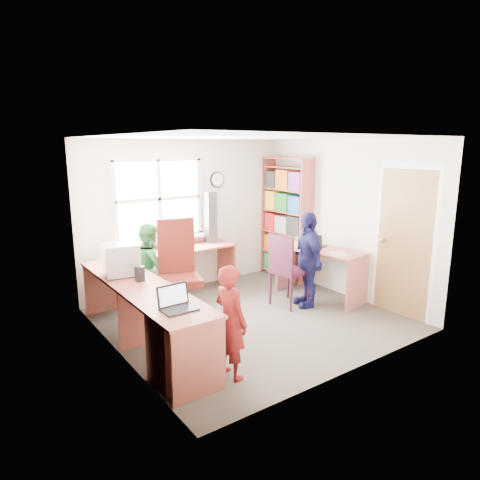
{
  "coord_description": "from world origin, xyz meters",
  "views": [
    {
      "loc": [
        -3.26,
        -4.35,
        2.29
      ],
      "look_at": [
        0.0,
        0.25,
        1.05
      ],
      "focal_mm": 32.0,
      "sensor_mm": 36.0,
      "label": 1
    }
  ],
  "objects_px": {
    "wooden_chair": "(286,268)",
    "laptop_right": "(314,244)",
    "potted_plant": "(152,242)",
    "cd_tower": "(210,217)",
    "person_green": "(151,268)",
    "person_navy": "(307,260)",
    "person_red": "(230,322)",
    "bookshelf": "(286,222)",
    "right_desk": "(321,262)",
    "crt_monitor": "(121,259)",
    "laptop_left": "(176,303)",
    "l_desk": "(172,315)",
    "swivel_chair": "(179,277)"
  },
  "relations": [
    {
      "from": "wooden_chair",
      "to": "person_navy",
      "type": "xyz_separation_m",
      "value": [
        0.26,
        -0.15,
        0.11
      ]
    },
    {
      "from": "laptop_right",
      "to": "person_green",
      "type": "bearing_deg",
      "value": 52.09
    },
    {
      "from": "laptop_right",
      "to": "cd_tower",
      "type": "relative_size",
      "value": 0.47
    },
    {
      "from": "wooden_chair",
      "to": "laptop_right",
      "type": "height_order",
      "value": "wooden_chair"
    },
    {
      "from": "laptop_right",
      "to": "person_navy",
      "type": "distance_m",
      "value": 0.54
    },
    {
      "from": "l_desk",
      "to": "right_desk",
      "type": "bearing_deg",
      "value": 7.91
    },
    {
      "from": "l_desk",
      "to": "right_desk",
      "type": "distance_m",
      "value": 2.75
    },
    {
      "from": "l_desk",
      "to": "person_red",
      "type": "xyz_separation_m",
      "value": [
        0.26,
        -0.78,
        0.13
      ]
    },
    {
      "from": "laptop_right",
      "to": "bookshelf",
      "type": "bearing_deg",
      "value": -34.06
    },
    {
      "from": "right_desk",
      "to": "potted_plant",
      "type": "height_order",
      "value": "potted_plant"
    },
    {
      "from": "crt_monitor",
      "to": "l_desk",
      "type": "bearing_deg",
      "value": -66.94
    },
    {
      "from": "swivel_chair",
      "to": "laptop_left",
      "type": "relative_size",
      "value": 4.02
    },
    {
      "from": "crt_monitor",
      "to": "person_red",
      "type": "bearing_deg",
      "value": -65.52
    },
    {
      "from": "l_desk",
      "to": "person_navy",
      "type": "distance_m",
      "value": 2.31
    },
    {
      "from": "bookshelf",
      "to": "person_navy",
      "type": "xyz_separation_m",
      "value": [
        -0.67,
        -1.24,
        -0.31
      ]
    },
    {
      "from": "right_desk",
      "to": "crt_monitor",
      "type": "bearing_deg",
      "value": 161.47
    },
    {
      "from": "laptop_left",
      "to": "person_red",
      "type": "distance_m",
      "value": 0.57
    },
    {
      "from": "swivel_chair",
      "to": "person_navy",
      "type": "bearing_deg",
      "value": -4.31
    },
    {
      "from": "laptop_right",
      "to": "cd_tower",
      "type": "distance_m",
      "value": 1.71
    },
    {
      "from": "right_desk",
      "to": "wooden_chair",
      "type": "bearing_deg",
      "value": 170.45
    },
    {
      "from": "bookshelf",
      "to": "crt_monitor",
      "type": "height_order",
      "value": "bookshelf"
    },
    {
      "from": "laptop_right",
      "to": "person_green",
      "type": "distance_m",
      "value": 2.51
    },
    {
      "from": "person_green",
      "to": "person_navy",
      "type": "height_order",
      "value": "person_navy"
    },
    {
      "from": "person_red",
      "to": "person_navy",
      "type": "height_order",
      "value": "person_navy"
    },
    {
      "from": "wooden_chair",
      "to": "potted_plant",
      "type": "relative_size",
      "value": 3.62
    },
    {
      "from": "cd_tower",
      "to": "potted_plant",
      "type": "height_order",
      "value": "cd_tower"
    },
    {
      "from": "cd_tower",
      "to": "potted_plant",
      "type": "distance_m",
      "value": 1.07
    },
    {
      "from": "swivel_chair",
      "to": "crt_monitor",
      "type": "height_order",
      "value": "swivel_chair"
    },
    {
      "from": "swivel_chair",
      "to": "cd_tower",
      "type": "relative_size",
      "value": 1.63
    },
    {
      "from": "l_desk",
      "to": "person_navy",
      "type": "xyz_separation_m",
      "value": [
        2.28,
        0.23,
        0.24
      ]
    },
    {
      "from": "l_desk",
      "to": "person_navy",
      "type": "height_order",
      "value": "person_navy"
    },
    {
      "from": "wooden_chair",
      "to": "person_navy",
      "type": "distance_m",
      "value": 0.32
    },
    {
      "from": "right_desk",
      "to": "crt_monitor",
      "type": "xyz_separation_m",
      "value": [
        -2.95,
        0.48,
        0.39
      ]
    },
    {
      "from": "right_desk",
      "to": "crt_monitor",
      "type": "relative_size",
      "value": 3.18
    },
    {
      "from": "bookshelf",
      "to": "swivel_chair",
      "type": "bearing_deg",
      "value": -165.97
    },
    {
      "from": "bookshelf",
      "to": "potted_plant",
      "type": "bearing_deg",
      "value": 173.13
    },
    {
      "from": "laptop_left",
      "to": "swivel_chair",
      "type": "bearing_deg",
      "value": 61.0
    },
    {
      "from": "right_desk",
      "to": "wooden_chair",
      "type": "height_order",
      "value": "wooden_chair"
    },
    {
      "from": "crt_monitor",
      "to": "person_red",
      "type": "distance_m",
      "value": 1.74
    },
    {
      "from": "right_desk",
      "to": "crt_monitor",
      "type": "height_order",
      "value": "crt_monitor"
    },
    {
      "from": "laptop_right",
      "to": "person_red",
      "type": "bearing_deg",
      "value": 98.4
    },
    {
      "from": "laptop_left",
      "to": "person_green",
      "type": "xyz_separation_m",
      "value": [
        0.54,
        1.84,
        -0.17
      ]
    },
    {
      "from": "right_desk",
      "to": "person_green",
      "type": "xyz_separation_m",
      "value": [
        -2.38,
        0.93,
        0.08
      ]
    },
    {
      "from": "person_red",
      "to": "wooden_chair",
      "type": "bearing_deg",
      "value": -63.28
    },
    {
      "from": "wooden_chair",
      "to": "bookshelf",
      "type": "bearing_deg",
      "value": 41.66
    },
    {
      "from": "potted_plant",
      "to": "bookshelf",
      "type": "bearing_deg",
      "value": -6.87
    },
    {
      "from": "right_desk",
      "to": "laptop_right",
      "type": "xyz_separation_m",
      "value": [
        -0.0,
        0.15,
        0.26
      ]
    },
    {
      "from": "cd_tower",
      "to": "bookshelf",
      "type": "bearing_deg",
      "value": -16.21
    },
    {
      "from": "person_green",
      "to": "laptop_right",
      "type": "bearing_deg",
      "value": -92.52
    },
    {
      "from": "crt_monitor",
      "to": "potted_plant",
      "type": "bearing_deg",
      "value": 55.99
    }
  ]
}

